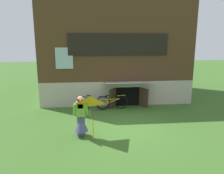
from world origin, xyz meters
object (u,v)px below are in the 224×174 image
(kite, at_px, (91,109))
(bicycle_silver, at_px, (93,102))
(person, at_px, (81,120))
(bicycle_yellow, at_px, (112,102))

(kite, height_order, bicycle_silver, kite)
(kite, bearing_deg, bicycle_silver, 88.16)
(person, xyz_separation_m, kite, (0.39, -0.58, 0.61))
(bicycle_silver, bearing_deg, person, -104.53)
(person, height_order, bicycle_yellow, person)
(person, xyz_separation_m, bicycle_silver, (0.51, 3.24, -0.28))
(bicycle_yellow, bearing_deg, kite, -116.28)
(person, xyz_separation_m, bicycle_yellow, (1.51, 3.14, -0.28))
(kite, xyz_separation_m, bicycle_yellow, (1.12, 3.72, -0.89))
(kite, xyz_separation_m, bicycle_silver, (0.12, 3.83, -0.90))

